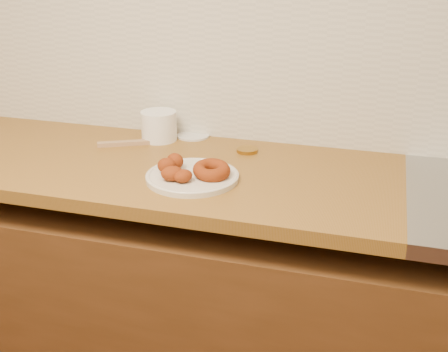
# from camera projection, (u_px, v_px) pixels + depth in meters

# --- Properties ---
(wall_back) EXTENTS (4.00, 0.02, 2.70)m
(wall_back) POSITION_uv_depth(u_px,v_px,m) (258.00, 2.00, 1.76)
(wall_back) COLOR #C1B392
(wall_back) RESTS_ON ground
(base_cabinet) EXTENTS (3.60, 0.60, 0.77)m
(base_cabinet) POSITION_uv_depth(u_px,v_px,m) (230.00, 314.00, 1.86)
(base_cabinet) COLOR #583318
(base_cabinet) RESTS_ON floor
(butcher_block) EXTENTS (2.30, 0.62, 0.04)m
(butcher_block) POSITION_uv_depth(u_px,v_px,m) (39.00, 155.00, 1.84)
(butcher_block) COLOR brown
(butcher_block) RESTS_ON base_cabinet
(backsplash) EXTENTS (3.60, 0.02, 0.60)m
(backsplash) POSITION_uv_depth(u_px,v_px,m) (256.00, 51.00, 1.81)
(backsplash) COLOR beige
(backsplash) RESTS_ON wall_back
(donut_plate) EXTENTS (0.27, 0.27, 0.02)m
(donut_plate) POSITION_uv_depth(u_px,v_px,m) (192.00, 177.00, 1.60)
(donut_plate) COLOR beige
(donut_plate) RESTS_ON butcher_block
(ring_donut) EXTENTS (0.15, 0.15, 0.05)m
(ring_donut) POSITION_uv_depth(u_px,v_px,m) (211.00, 170.00, 1.58)
(ring_donut) COLOR #792A06
(ring_donut) RESTS_ON donut_plate
(fried_dough_chunks) EXTENTS (0.13, 0.15, 0.05)m
(fried_dough_chunks) POSITION_uv_depth(u_px,v_px,m) (174.00, 169.00, 1.58)
(fried_dough_chunks) COLOR #792A06
(fried_dough_chunks) RESTS_ON donut_plate
(plastic_tub) EXTENTS (0.16, 0.16, 0.10)m
(plastic_tub) POSITION_uv_depth(u_px,v_px,m) (159.00, 126.00, 1.90)
(plastic_tub) COLOR white
(plastic_tub) RESTS_ON butcher_block
(tub_lid) EXTENTS (0.14, 0.14, 0.01)m
(tub_lid) POSITION_uv_depth(u_px,v_px,m) (193.00, 135.00, 1.95)
(tub_lid) COLOR silver
(tub_lid) RESTS_ON butcher_block
(brass_jar_lid) EXTENTS (0.07, 0.07, 0.01)m
(brass_jar_lid) POSITION_uv_depth(u_px,v_px,m) (247.00, 150.00, 1.81)
(brass_jar_lid) COLOR olive
(brass_jar_lid) RESTS_ON butcher_block
(wooden_utensil) EXTENTS (0.18, 0.10, 0.01)m
(wooden_utensil) POSITION_uv_depth(u_px,v_px,m) (126.00, 143.00, 1.86)
(wooden_utensil) COLOR #A07A55
(wooden_utensil) RESTS_ON butcher_block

